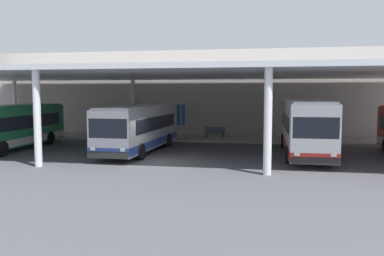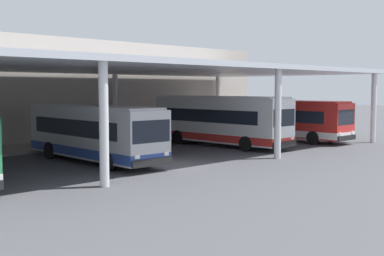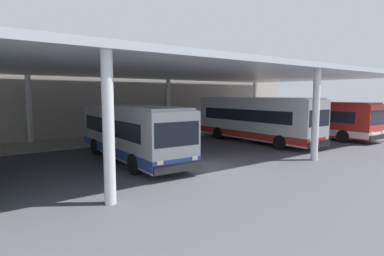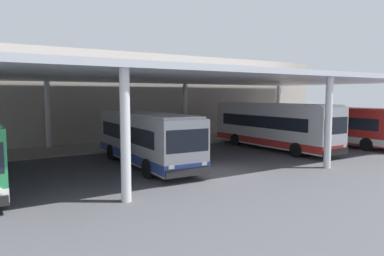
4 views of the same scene
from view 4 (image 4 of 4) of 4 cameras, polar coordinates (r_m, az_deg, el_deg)
ground_plane at (r=19.73m, az=3.77°, el=-7.05°), size 200.00×200.00×0.00m
platform_kerb at (r=29.89m, az=-9.55°, el=-2.70°), size 42.00×4.50×0.18m
station_building_facade at (r=32.63m, az=-11.86°, el=4.84°), size 48.00×1.60×8.02m
canopy_shelter at (r=23.97m, az=-3.95°, el=7.91°), size 40.00×17.00×5.55m
bus_second_bay at (r=21.54m, az=-7.48°, el=-1.57°), size 2.97×10.61×3.17m
bus_middle_bay at (r=28.29m, az=12.84°, el=0.36°), size 2.77×11.34×3.57m
bus_far_bay at (r=32.64m, az=22.62°, el=0.40°), size 2.81×10.56×3.17m
bench_waiting at (r=30.61m, az=-6.47°, el=-1.39°), size 1.80×0.45×0.92m
banner_sign at (r=28.56m, az=-10.85°, el=0.73°), size 0.70×0.12×3.20m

